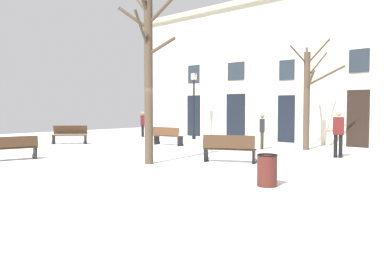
{
  "coord_description": "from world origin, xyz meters",
  "views": [
    {
      "loc": [
        10.83,
        -9.54,
        1.91
      ],
      "look_at": [
        0.0,
        1.85,
        1.06
      ],
      "focal_mm": 37.17,
      "sensor_mm": 36.0,
      "label": 1
    }
  ],
  "objects_px": {
    "tree_right_of_center": "(148,73)",
    "bench_by_litter_bin": "(167,136)",
    "streetlamp": "(194,98)",
    "litter_bin": "(267,170)",
    "bench_near_lamp": "(70,134)",
    "tree_foreground": "(308,95)",
    "bench_back_to_back_right": "(229,148)",
    "person_near_bench": "(262,130)",
    "person_crossing_plaza": "(338,131)",
    "bench_near_center_tree": "(10,148)",
    "person_by_shop_door": "(143,123)"
  },
  "relations": [
    {
      "from": "tree_right_of_center",
      "to": "bench_back_to_back_right",
      "type": "xyz_separation_m",
      "value": [
        1.79,
        2.03,
        -2.53
      ]
    },
    {
      "from": "litter_bin",
      "to": "bench_near_lamp",
      "type": "xyz_separation_m",
      "value": [
        -13.32,
        2.32,
        0.09
      ]
    },
    {
      "from": "streetlamp",
      "to": "bench_by_litter_bin",
      "type": "bearing_deg",
      "value": -66.17
    },
    {
      "from": "streetlamp",
      "to": "bench_near_center_tree",
      "type": "distance_m",
      "value": 11.44
    },
    {
      "from": "streetlamp",
      "to": "bench_back_to_back_right",
      "type": "distance_m",
      "value": 10.0
    },
    {
      "from": "tree_right_of_center",
      "to": "person_crossing_plaza",
      "type": "relative_size",
      "value": 3.27
    },
    {
      "from": "bench_by_litter_bin",
      "to": "person_by_shop_door",
      "type": "bearing_deg",
      "value": -33.88
    },
    {
      "from": "bench_back_to_back_right",
      "to": "bench_near_lamp",
      "type": "bearing_deg",
      "value": -24.94
    },
    {
      "from": "tree_right_of_center",
      "to": "tree_foreground",
      "type": "xyz_separation_m",
      "value": [
        1.76,
        7.6,
        -0.61
      ]
    },
    {
      "from": "litter_bin",
      "to": "bench_back_to_back_right",
      "type": "xyz_separation_m",
      "value": [
        -3.11,
        2.49,
        0.11
      ]
    },
    {
      "from": "litter_bin",
      "to": "person_crossing_plaza",
      "type": "distance_m",
      "value": 6.49
    },
    {
      "from": "bench_near_lamp",
      "to": "tree_foreground",
      "type": "bearing_deg",
      "value": -17.52
    },
    {
      "from": "tree_right_of_center",
      "to": "person_near_bench",
      "type": "xyz_separation_m",
      "value": [
        0.17,
        6.45,
        -2.14
      ]
    },
    {
      "from": "person_crossing_plaza",
      "to": "bench_near_center_tree",
      "type": "bearing_deg",
      "value": -161.17
    },
    {
      "from": "litter_bin",
      "to": "person_by_shop_door",
      "type": "xyz_separation_m",
      "value": [
        -14.27,
        7.88,
        0.49
      ]
    },
    {
      "from": "tree_right_of_center",
      "to": "bench_by_litter_bin",
      "type": "xyz_separation_m",
      "value": [
        -4.19,
        4.73,
        -2.55
      ]
    },
    {
      "from": "person_by_shop_door",
      "to": "person_near_bench",
      "type": "bearing_deg",
      "value": 23.8
    },
    {
      "from": "streetlamp",
      "to": "person_crossing_plaza",
      "type": "relative_size",
      "value": 2.18
    },
    {
      "from": "tree_right_of_center",
      "to": "litter_bin",
      "type": "distance_m",
      "value": 5.58
    },
    {
      "from": "litter_bin",
      "to": "person_near_bench",
      "type": "bearing_deg",
      "value": 124.38
    },
    {
      "from": "person_crossing_plaza",
      "to": "person_by_shop_door",
      "type": "relative_size",
      "value": 1.12
    },
    {
      "from": "bench_near_lamp",
      "to": "bench_near_center_tree",
      "type": "xyz_separation_m",
      "value": [
        4.25,
        -4.71,
        -0.03
      ]
    },
    {
      "from": "tree_right_of_center",
      "to": "tree_foreground",
      "type": "relative_size",
      "value": 1.25
    },
    {
      "from": "bench_back_to_back_right",
      "to": "person_crossing_plaza",
      "type": "relative_size",
      "value": 1.01
    },
    {
      "from": "litter_bin",
      "to": "bench_by_litter_bin",
      "type": "xyz_separation_m",
      "value": [
        -9.09,
        5.19,
        0.09
      ]
    },
    {
      "from": "tree_foreground",
      "to": "bench_near_center_tree",
      "type": "relative_size",
      "value": 2.46
    },
    {
      "from": "person_near_bench",
      "to": "person_by_shop_door",
      "type": "height_order",
      "value": "person_near_bench"
    },
    {
      "from": "litter_bin",
      "to": "tree_right_of_center",
      "type": "bearing_deg",
      "value": 174.61
    },
    {
      "from": "streetlamp",
      "to": "person_near_bench",
      "type": "relative_size",
      "value": 2.43
    },
    {
      "from": "bench_by_litter_bin",
      "to": "person_crossing_plaza",
      "type": "xyz_separation_m",
      "value": [
        8.07,
        1.19,
        0.53
      ]
    },
    {
      "from": "bench_by_litter_bin",
      "to": "streetlamp",
      "type": "bearing_deg",
      "value": -72.62
    },
    {
      "from": "streetlamp",
      "to": "person_by_shop_door",
      "type": "xyz_separation_m",
      "value": [
        -3.6,
        -0.89,
        -1.5
      ]
    },
    {
      "from": "tree_right_of_center",
      "to": "tree_foreground",
      "type": "bearing_deg",
      "value": 76.96
    },
    {
      "from": "bench_back_to_back_right",
      "to": "person_near_bench",
      "type": "distance_m",
      "value": 4.73
    },
    {
      "from": "bench_near_lamp",
      "to": "tree_right_of_center",
      "type": "bearing_deg",
      "value": -59.37
    },
    {
      "from": "streetlamp",
      "to": "person_by_shop_door",
      "type": "relative_size",
      "value": 2.44
    },
    {
      "from": "tree_right_of_center",
      "to": "bench_back_to_back_right",
      "type": "distance_m",
      "value": 3.7
    },
    {
      "from": "bench_near_center_tree",
      "to": "bench_near_lamp",
      "type": "bearing_deg",
      "value": -125.2
    },
    {
      "from": "bench_by_litter_bin",
      "to": "bench_back_to_back_right",
      "type": "xyz_separation_m",
      "value": [
        5.97,
        -2.7,
        0.02
      ]
    },
    {
      "from": "tree_foreground",
      "to": "litter_bin",
      "type": "height_order",
      "value": "tree_foreground"
    },
    {
      "from": "streetlamp",
      "to": "litter_bin",
      "type": "xyz_separation_m",
      "value": [
        10.67,
        -8.77,
        -1.99
      ]
    },
    {
      "from": "litter_bin",
      "to": "bench_back_to_back_right",
      "type": "height_order",
      "value": "bench_back_to_back_right"
    },
    {
      "from": "litter_bin",
      "to": "bench_near_lamp",
      "type": "relative_size",
      "value": 0.49
    },
    {
      "from": "person_crossing_plaza",
      "to": "person_near_bench",
      "type": "xyz_separation_m",
      "value": [
        -3.71,
        0.54,
        -0.12
      ]
    },
    {
      "from": "person_near_bench",
      "to": "streetlamp",
      "type": "bearing_deg",
      "value": 41.84
    },
    {
      "from": "tree_right_of_center",
      "to": "bench_back_to_back_right",
      "type": "relative_size",
      "value": 3.24
    },
    {
      "from": "litter_bin",
      "to": "person_by_shop_door",
      "type": "distance_m",
      "value": 16.31
    },
    {
      "from": "tree_foreground",
      "to": "bench_near_center_tree",
      "type": "bearing_deg",
      "value": -119.6
    },
    {
      "from": "litter_bin",
      "to": "bench_near_center_tree",
      "type": "bearing_deg",
      "value": -165.25
    },
    {
      "from": "tree_foreground",
      "to": "streetlamp",
      "type": "xyz_separation_m",
      "value": [
        -7.53,
        0.71,
        -0.03
      ]
    }
  ]
}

